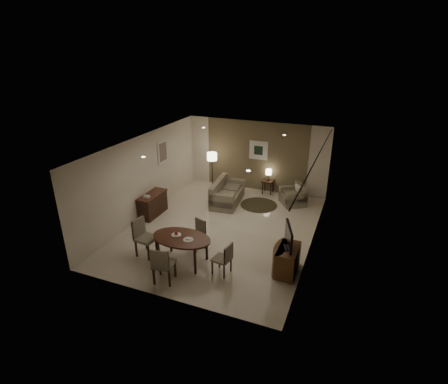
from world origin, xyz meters
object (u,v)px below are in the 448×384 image
at_px(sofa, 227,192).
at_px(chair_near, 164,264).
at_px(tv_cabinet, 288,260).
at_px(console_desk, 153,205).
at_px(dining_table, 182,250).
at_px(chair_far, 196,235).
at_px(chair_left, 146,238).
at_px(chair_right, 222,258).
at_px(side_table, 268,187).
at_px(armchair, 293,195).
at_px(floor_lamp, 212,171).

bearing_deg(sofa, chair_near, 177.40).
relative_size(tv_cabinet, sofa, 0.52).
bearing_deg(console_desk, dining_table, -43.07).
relative_size(chair_near, chair_far, 1.14).
relative_size(dining_table, chair_left, 1.52).
bearing_deg(sofa, chair_right, -166.10).
height_order(dining_table, chair_near, chair_near).
relative_size(chair_far, side_table, 1.66).
relative_size(armchair, side_table, 1.59).
distance_m(armchair, floor_lamp, 3.27).
height_order(tv_cabinet, sofa, sofa).
height_order(chair_far, floor_lamp, floor_lamp).
relative_size(chair_left, sofa, 0.60).
xyz_separation_m(chair_left, sofa, (0.78, 3.98, -0.11)).
bearing_deg(dining_table, tv_cabinet, 12.46).
relative_size(chair_near, chair_right, 1.15).
relative_size(tv_cabinet, side_table, 1.74).
distance_m(console_desk, dining_table, 3.06).
relative_size(dining_table, side_table, 3.06).
bearing_deg(chair_right, floor_lamp, -144.96).
distance_m(tv_cabinet, chair_left, 3.76).
distance_m(chair_right, side_table, 5.40).
xyz_separation_m(sofa, side_table, (1.12, 1.41, -0.15)).
relative_size(console_desk, side_table, 2.32).
xyz_separation_m(tv_cabinet, chair_right, (-1.52, -0.65, 0.07)).
height_order(sofa, side_table, sofa).
height_order(tv_cabinet, chair_left, chair_left).
distance_m(dining_table, sofa, 3.94).
bearing_deg(armchair, chair_right, -44.20).
xyz_separation_m(chair_far, chair_left, (-1.09, -0.77, 0.09)).
distance_m(tv_cabinet, dining_table, 2.72).
relative_size(console_desk, chair_far, 1.40).
height_order(chair_near, chair_left, chair_left).
relative_size(armchair, floor_lamp, 0.55).
height_order(chair_left, armchair, chair_left).
xyz_separation_m(console_desk, floor_lamp, (0.94, 2.82, 0.37)).
bearing_deg(sofa, chair_far, 179.92).
xyz_separation_m(tv_cabinet, sofa, (-2.93, 3.34, 0.06)).
xyz_separation_m(chair_near, chair_right, (1.16, 0.81, -0.07)).
xyz_separation_m(dining_table, chair_left, (-1.05, -0.05, 0.15)).
relative_size(tv_cabinet, armchair, 1.10).
bearing_deg(chair_left, floor_lamp, 8.45).
relative_size(chair_left, armchair, 1.27).
xyz_separation_m(console_desk, chair_near, (2.21, -2.96, 0.12)).
bearing_deg(chair_near, chair_far, -101.86).
height_order(dining_table, side_table, dining_table).
xyz_separation_m(console_desk, chair_far, (2.27, -1.37, 0.05)).
relative_size(chair_near, chair_left, 0.94).
distance_m(sofa, floor_lamp, 1.46).
height_order(tv_cabinet, chair_right, chair_right).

